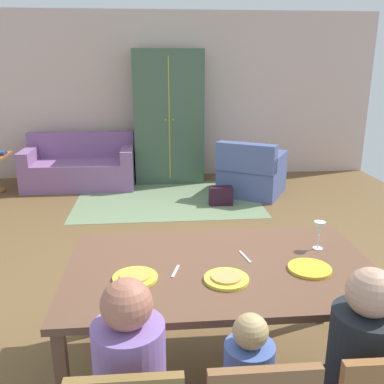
{
  "coord_description": "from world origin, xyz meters",
  "views": [
    {
      "loc": [
        -0.27,
        -3.61,
        1.92
      ],
      "look_at": [
        0.04,
        -0.15,
        0.85
      ],
      "focal_mm": 39.9,
      "sensor_mm": 36.0,
      "label": 1
    }
  ],
  "objects_px": {
    "plate_near_child": "(226,279)",
    "handbag": "(221,196)",
    "plate_near_woman": "(310,269)",
    "wine_glass": "(319,230)",
    "armchair": "(251,174)",
    "dining_table": "(221,275)",
    "armoire": "(169,117)",
    "plate_near_man": "(135,278)",
    "couch": "(80,167)",
    "person_woman": "(354,384)"
  },
  "relations": [
    {
      "from": "wine_glass",
      "to": "handbag",
      "type": "relative_size",
      "value": 0.58
    },
    {
      "from": "plate_near_child",
      "to": "person_woman",
      "type": "distance_m",
      "value": 0.79
    },
    {
      "from": "plate_near_woman",
      "to": "armchair",
      "type": "xyz_separation_m",
      "value": [
        0.55,
        3.87,
        -0.45
      ]
    },
    {
      "from": "couch",
      "to": "wine_glass",
      "type": "bearing_deg",
      "value": -62.73
    },
    {
      "from": "plate_near_woman",
      "to": "armchair",
      "type": "bearing_deg",
      "value": 81.94
    },
    {
      "from": "handbag",
      "to": "plate_near_woman",
      "type": "bearing_deg",
      "value": -90.4
    },
    {
      "from": "couch",
      "to": "armchair",
      "type": "bearing_deg",
      "value": -15.15
    },
    {
      "from": "handbag",
      "to": "couch",
      "type": "bearing_deg",
      "value": 150.9
    },
    {
      "from": "plate_near_woman",
      "to": "handbag",
      "type": "relative_size",
      "value": 0.78
    },
    {
      "from": "couch",
      "to": "armoire",
      "type": "relative_size",
      "value": 0.81
    },
    {
      "from": "plate_near_man",
      "to": "armchair",
      "type": "bearing_deg",
      "value": 68.25
    },
    {
      "from": "plate_near_woman",
      "to": "wine_glass",
      "type": "relative_size",
      "value": 1.34
    },
    {
      "from": "wine_glass",
      "to": "armchair",
      "type": "distance_m",
      "value": 3.65
    },
    {
      "from": "wine_glass",
      "to": "plate_near_man",
      "type": "bearing_deg",
      "value": -165.47
    },
    {
      "from": "plate_near_child",
      "to": "handbag",
      "type": "height_order",
      "value": "plate_near_child"
    },
    {
      "from": "wine_glass",
      "to": "armoire",
      "type": "height_order",
      "value": "armoire"
    },
    {
      "from": "person_woman",
      "to": "couch",
      "type": "relative_size",
      "value": 0.66
    },
    {
      "from": "dining_table",
      "to": "handbag",
      "type": "xyz_separation_m",
      "value": [
        0.53,
        3.31,
        -0.57
      ]
    },
    {
      "from": "armoire",
      "to": "handbag",
      "type": "distance_m",
      "value": 1.78
    },
    {
      "from": "person_woman",
      "to": "couch",
      "type": "bearing_deg",
      "value": 111.57
    },
    {
      "from": "plate_near_woman",
      "to": "handbag",
      "type": "bearing_deg",
      "value": 89.6
    },
    {
      "from": "armoire",
      "to": "handbag",
      "type": "height_order",
      "value": "armoire"
    },
    {
      "from": "plate_near_man",
      "to": "armoire",
      "type": "distance_m",
      "value": 4.82
    },
    {
      "from": "plate_near_man",
      "to": "wine_glass",
      "type": "xyz_separation_m",
      "value": [
        1.16,
        0.3,
        0.12
      ]
    },
    {
      "from": "dining_table",
      "to": "plate_near_child",
      "type": "height_order",
      "value": "plate_near_child"
    },
    {
      "from": "plate_near_man",
      "to": "wine_glass",
      "type": "relative_size",
      "value": 1.34
    },
    {
      "from": "plate_near_child",
      "to": "armoire",
      "type": "relative_size",
      "value": 0.12
    },
    {
      "from": "couch",
      "to": "armoire",
      "type": "distance_m",
      "value": 1.62
    },
    {
      "from": "plate_near_child",
      "to": "plate_near_woman",
      "type": "distance_m",
      "value": 0.51
    },
    {
      "from": "couch",
      "to": "armchair",
      "type": "relative_size",
      "value": 1.45
    },
    {
      "from": "couch",
      "to": "armoire",
      "type": "xyz_separation_m",
      "value": [
        1.42,
        0.21,
        0.75
      ]
    },
    {
      "from": "couch",
      "to": "dining_table",
      "type": "bearing_deg",
      "value": -70.82
    },
    {
      "from": "wine_glass",
      "to": "person_woman",
      "type": "relative_size",
      "value": 0.17
    },
    {
      "from": "person_woman",
      "to": "armoire",
      "type": "height_order",
      "value": "armoire"
    },
    {
      "from": "armoire",
      "to": "person_woman",
      "type": "bearing_deg",
      "value": -83.32
    },
    {
      "from": "wine_glass",
      "to": "couch",
      "type": "xyz_separation_m",
      "value": [
        -2.21,
        4.29,
        -0.59
      ]
    },
    {
      "from": "armoire",
      "to": "armchair",
      "type": "bearing_deg",
      "value": -37.8
    },
    {
      "from": "dining_table",
      "to": "person_woman",
      "type": "height_order",
      "value": "person_woman"
    },
    {
      "from": "plate_near_child",
      "to": "couch",
      "type": "bearing_deg",
      "value": 108.49
    },
    {
      "from": "handbag",
      "to": "armchair",
      "type": "bearing_deg",
      "value": 40.89
    },
    {
      "from": "wine_glass",
      "to": "armchair",
      "type": "height_order",
      "value": "wine_glass"
    },
    {
      "from": "plate_near_woman",
      "to": "person_woman",
      "type": "xyz_separation_m",
      "value": [
        0.0,
        -0.63,
        -0.26
      ]
    },
    {
      "from": "armchair",
      "to": "handbag",
      "type": "relative_size",
      "value": 3.65
    },
    {
      "from": "wine_glass",
      "to": "couch",
      "type": "relative_size",
      "value": 0.11
    },
    {
      "from": "couch",
      "to": "armoire",
      "type": "height_order",
      "value": "armoire"
    },
    {
      "from": "plate_near_woman",
      "to": "armchair",
      "type": "relative_size",
      "value": 0.21
    },
    {
      "from": "dining_table",
      "to": "wine_glass",
      "type": "xyz_separation_m",
      "value": [
        0.66,
        0.18,
        0.2
      ]
    },
    {
      "from": "plate_near_child",
      "to": "plate_near_man",
      "type": "bearing_deg",
      "value": 173.17
    },
    {
      "from": "plate_near_woman",
      "to": "handbag",
      "type": "height_order",
      "value": "plate_near_woman"
    },
    {
      "from": "armoire",
      "to": "handbag",
      "type": "bearing_deg",
      "value": -64.34
    }
  ]
}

